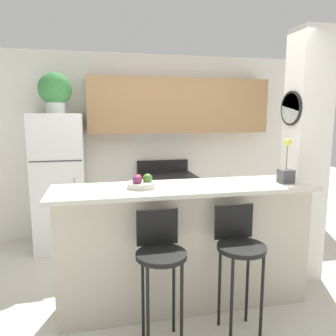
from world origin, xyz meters
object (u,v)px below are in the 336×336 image
object	(u,v)px
bar_stool_left	(160,256)
fruit_bowl	(141,183)
refrigerator	(60,182)
stove_range	(167,206)
potted_plant_on_fridge	(55,91)
orchid_vase	(286,170)
bar_stool_right	(239,249)

from	to	relation	value
bar_stool_left	fruit_bowl	bearing A→B (deg)	97.56
refrigerator	fruit_bowl	bearing A→B (deg)	-61.93
stove_range	bar_stool_left	xyz separation A→B (m)	(-0.50, -2.06, 0.22)
stove_range	potted_plant_on_fridge	world-z (taller)	potted_plant_on_fridge
bar_stool_left	fruit_bowl	xyz separation A→B (m)	(-0.07, 0.50, 0.46)
refrigerator	bar_stool_left	bearing A→B (deg)	-66.39
refrigerator	fruit_bowl	distance (m)	1.80
stove_range	fruit_bowl	xyz separation A→B (m)	(-0.56, -1.57, 0.68)
orchid_vase	fruit_bowl	size ratio (longest dim) A/B	1.67
refrigerator	orchid_vase	bearing A→B (deg)	-37.15
refrigerator	bar_stool_right	distance (m)	2.58
stove_range	bar_stool_right	xyz separation A→B (m)	(0.13, -2.06, 0.22)
bar_stool_left	potted_plant_on_fridge	bearing A→B (deg)	113.61
refrigerator	bar_stool_left	world-z (taller)	refrigerator
orchid_vase	fruit_bowl	xyz separation A→B (m)	(-1.33, 0.07, -0.07)
stove_range	fruit_bowl	size ratio (longest dim) A/B	4.37
orchid_vase	fruit_bowl	bearing A→B (deg)	176.97
refrigerator	potted_plant_on_fridge	bearing A→B (deg)	117.57
fruit_bowl	bar_stool_left	bearing A→B (deg)	-82.44
bar_stool_left	bar_stool_right	bearing A→B (deg)	0.00
potted_plant_on_fridge	fruit_bowl	size ratio (longest dim) A/B	2.03
bar_stool_left	orchid_vase	world-z (taller)	orchid_vase
bar_stool_left	fruit_bowl	distance (m)	0.68
bar_stool_right	potted_plant_on_fridge	distance (m)	2.89
stove_range	fruit_bowl	world-z (taller)	fruit_bowl
refrigerator	bar_stool_right	world-z (taller)	refrigerator
refrigerator	orchid_vase	distance (m)	2.74
fruit_bowl	stove_range	bearing A→B (deg)	70.20
fruit_bowl	orchid_vase	bearing A→B (deg)	-3.03
bar_stool_right	fruit_bowl	xyz separation A→B (m)	(-0.69, 0.50, 0.46)
refrigerator	stove_range	size ratio (longest dim) A/B	1.62
refrigerator	stove_range	world-z (taller)	refrigerator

